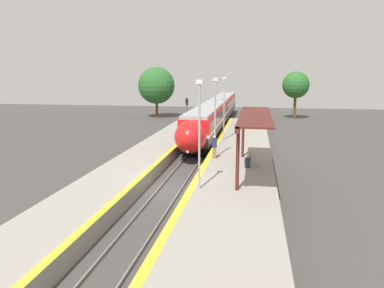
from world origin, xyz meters
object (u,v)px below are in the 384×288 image
(person_waiting, at_px, (214,146))
(lamppost_mid, at_px, (215,113))
(railway_signal, at_px, (187,115))
(lamppost_near, at_px, (199,129))
(platform_bench, at_px, (249,160))
(train, at_px, (216,112))
(lamppost_far, at_px, (224,105))

(person_waiting, xyz_separation_m, lamppost_mid, (-0.00, 0.27, 2.52))
(person_waiting, bearing_deg, railway_signal, 109.41)
(person_waiting, xyz_separation_m, lamppost_near, (-0.00, -7.80, 2.52))
(platform_bench, bearing_deg, lamppost_mid, 139.66)
(lamppost_near, bearing_deg, railway_signal, 102.34)
(platform_bench, height_order, lamppost_near, lamppost_near)
(platform_bench, distance_m, lamppost_mid, 4.61)
(lamppost_mid, bearing_deg, platform_bench, -40.34)
(railway_signal, xyz_separation_m, lamppost_mid, (4.51, -12.54, 1.58))
(train, distance_m, lamppost_near, 30.43)
(platform_bench, xyz_separation_m, lamppost_mid, (-2.67, 2.26, 3.00))
(train, distance_m, lamppost_mid, 22.41)
(person_waiting, distance_m, lamppost_near, 8.20)
(person_waiting, bearing_deg, lamppost_near, -90.03)
(train, xyz_separation_m, railway_signal, (-2.27, -9.65, 0.68))
(railway_signal, bearing_deg, train, 76.77)
(train, height_order, lamppost_far, lamppost_far)
(lamppost_near, bearing_deg, person_waiting, 89.97)
(train, height_order, lamppost_mid, lamppost_mid)
(person_waiting, bearing_deg, lamppost_far, 90.03)
(person_waiting, bearing_deg, train, 95.71)
(train, xyz_separation_m, platform_bench, (4.91, -24.45, -0.74))
(lamppost_far, bearing_deg, lamppost_near, -90.00)
(person_waiting, relative_size, railway_signal, 0.39)
(lamppost_far, bearing_deg, railway_signal, 135.29)
(train, relative_size, railway_signal, 9.44)
(platform_bench, bearing_deg, person_waiting, 143.14)
(railway_signal, bearing_deg, person_waiting, -70.59)
(lamppost_mid, xyz_separation_m, lamppost_far, (0.00, 8.07, 0.00))
(lamppost_near, bearing_deg, lamppost_far, 90.00)
(train, height_order, lamppost_near, lamppost_near)
(train, distance_m, railway_signal, 9.94)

